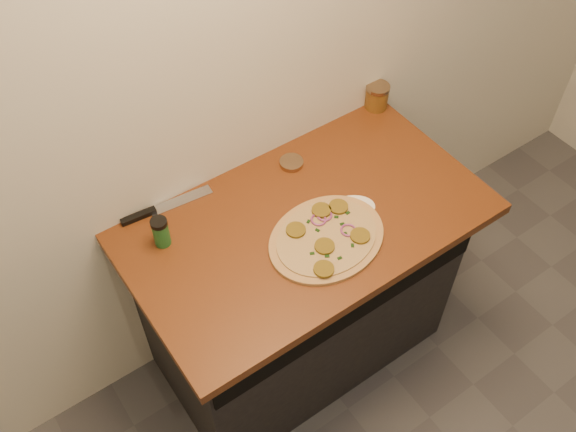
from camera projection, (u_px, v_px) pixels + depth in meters
cabinet at (299, 291)px, 2.49m from camera, size 1.10×0.60×0.86m
countertop at (306, 222)px, 2.13m from camera, size 1.20×0.70×0.04m
pizza at (327, 237)px, 2.05m from camera, size 0.44×0.44×0.03m
chefs_knife at (159, 209)px, 2.13m from camera, size 0.32×0.06×0.02m
mason_jar_lid at (291, 163)px, 2.26m from camera, size 0.09×0.09×0.02m
salsa_jar at (377, 96)px, 2.43m from camera, size 0.09×0.09×0.10m
spice_shaker at (161, 232)px, 2.00m from camera, size 0.05×0.05×0.11m
flour_spill at (352, 208)px, 2.14m from camera, size 0.21×0.21×0.00m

